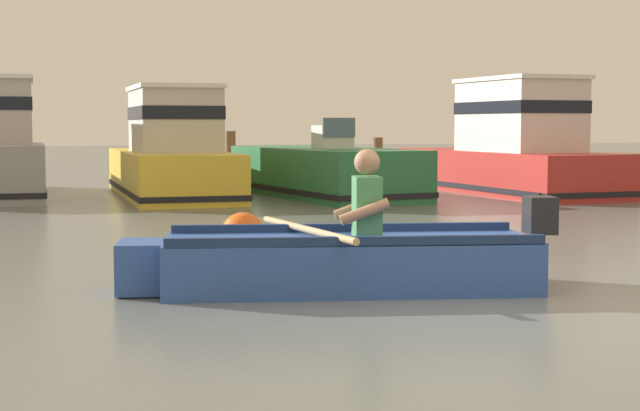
{
  "coord_description": "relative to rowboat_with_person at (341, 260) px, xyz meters",
  "views": [
    {
      "loc": [
        -3.21,
        -6.7,
        1.4
      ],
      "look_at": [
        -0.32,
        3.22,
        0.55
      ],
      "focal_mm": 55.72,
      "sensor_mm": 36.0,
      "label": 1
    }
  ],
  "objects": [
    {
      "name": "rowboat_with_person",
      "position": [
        0.0,
        0.0,
        0.0
      ],
      "size": [
        3.72,
        2.05,
        1.19
      ],
      "color": "#2D519E",
      "rests_on": "ground"
    },
    {
      "name": "moored_boat_red",
      "position": [
        6.85,
        10.37,
        0.6
      ],
      "size": [
        2.42,
        6.36,
        2.33
      ],
      "color": "#B72D28",
      "rests_on": "ground"
    },
    {
      "name": "wooden_dock",
      "position": [
        7.4,
        14.14,
        0.34
      ],
      "size": [
        11.69,
        1.64,
        1.24
      ],
      "color": "brown",
      "rests_on": "ground"
    },
    {
      "name": "ground_plane",
      "position": [
        0.72,
        -1.24,
        -0.25
      ],
      "size": [
        120.0,
        120.0,
        0.0
      ],
      "primitive_type": "plane",
      "color": "slate"
    },
    {
      "name": "moored_boat_green",
      "position": [
        2.94,
        10.45,
        0.2
      ],
      "size": [
        2.75,
        5.47,
        1.52
      ],
      "color": "#287042",
      "rests_on": "ground"
    },
    {
      "name": "moored_boat_yellow",
      "position": [
        0.1,
        11.2,
        0.53
      ],
      "size": [
        1.95,
        5.98,
        2.12
      ],
      "color": "gold",
      "rests_on": "ground"
    },
    {
      "name": "mooring_buoy",
      "position": [
        -0.37,
        2.29,
        -0.01
      ],
      "size": [
        0.47,
        0.47,
        0.47
      ],
      "primitive_type": "sphere",
      "color": "#E55919",
      "rests_on": "ground"
    }
  ]
}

